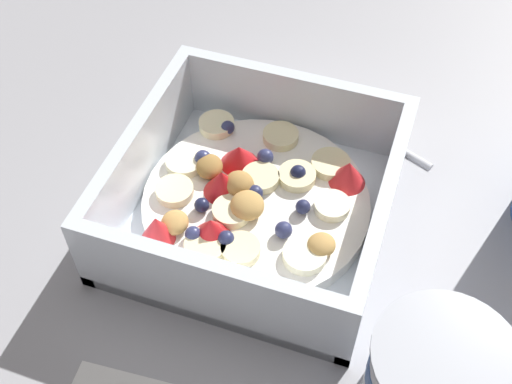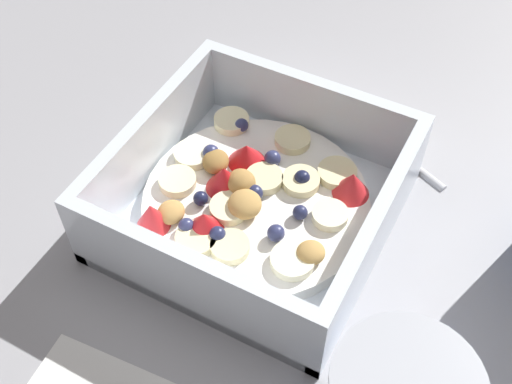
# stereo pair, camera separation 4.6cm
# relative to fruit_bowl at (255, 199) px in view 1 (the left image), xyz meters

# --- Properties ---
(ground_plane) EXTENTS (2.40, 2.40, 0.00)m
(ground_plane) POSITION_rel_fruit_bowl_xyz_m (0.01, 0.01, -0.02)
(ground_plane) COLOR #9E9EA3
(fruit_bowl) EXTENTS (0.19, 0.19, 0.07)m
(fruit_bowl) POSITION_rel_fruit_bowl_xyz_m (0.00, 0.00, 0.00)
(fruit_bowl) COLOR white
(fruit_bowl) RESTS_ON ground
(spoon) EXTENTS (0.09, 0.17, 0.01)m
(spoon) POSITION_rel_fruit_bowl_xyz_m (-0.14, 0.01, -0.02)
(spoon) COLOR silver
(spoon) RESTS_ON ground
(yogurt_cup) EXTENTS (0.09, 0.09, 0.06)m
(yogurt_cup) POSITION_rel_fruit_bowl_xyz_m (0.10, 0.15, 0.01)
(yogurt_cup) COLOR white
(yogurt_cup) RESTS_ON ground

